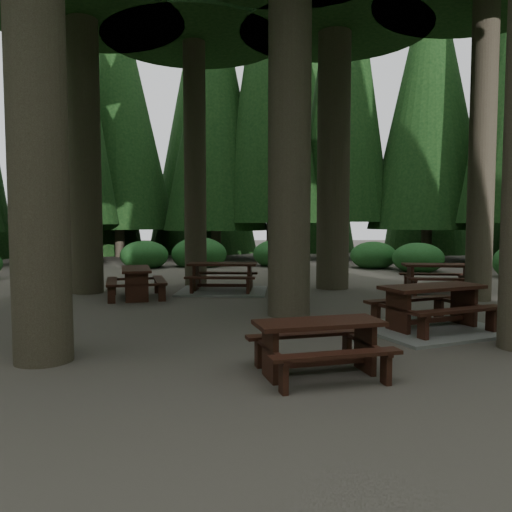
{
  "coord_description": "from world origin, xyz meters",
  "views": [
    {
      "loc": [
        -0.13,
        -9.67,
        1.88
      ],
      "look_at": [
        0.18,
        1.48,
        1.1
      ],
      "focal_mm": 35.0,
      "sensor_mm": 36.0,
      "label": 1
    }
  ],
  "objects_px": {
    "picnic_table_d": "(439,274)",
    "picnic_table_e": "(319,339)",
    "picnic_table_b": "(136,278)",
    "picnic_table_a": "(432,315)",
    "picnic_table_c": "(223,282)"
  },
  "relations": [
    {
      "from": "picnic_table_c",
      "to": "picnic_table_d",
      "type": "xyz_separation_m",
      "value": [
        5.61,
        -0.47,
        0.25
      ]
    },
    {
      "from": "picnic_table_c",
      "to": "picnic_table_e",
      "type": "bearing_deg",
      "value": -74.02
    },
    {
      "from": "picnic_table_b",
      "to": "picnic_table_d",
      "type": "relative_size",
      "value": 1.0
    },
    {
      "from": "picnic_table_e",
      "to": "picnic_table_d",
      "type": "bearing_deg",
      "value": 44.89
    },
    {
      "from": "picnic_table_b",
      "to": "picnic_table_e",
      "type": "bearing_deg",
      "value": -163.98
    },
    {
      "from": "picnic_table_c",
      "to": "picnic_table_e",
      "type": "height_order",
      "value": "picnic_table_c"
    },
    {
      "from": "picnic_table_a",
      "to": "picnic_table_c",
      "type": "distance_m",
      "value": 6.09
    },
    {
      "from": "picnic_table_a",
      "to": "picnic_table_b",
      "type": "xyz_separation_m",
      "value": [
        -5.86,
        3.8,
        0.23
      ]
    },
    {
      "from": "picnic_table_b",
      "to": "picnic_table_a",
      "type": "bearing_deg",
      "value": -136.48
    },
    {
      "from": "picnic_table_d",
      "to": "picnic_table_e",
      "type": "bearing_deg",
      "value": -113.54
    },
    {
      "from": "picnic_table_c",
      "to": "picnic_table_b",
      "type": "bearing_deg",
      "value": -150.15
    },
    {
      "from": "picnic_table_a",
      "to": "picnic_table_b",
      "type": "height_order",
      "value": "picnic_table_a"
    },
    {
      "from": "picnic_table_a",
      "to": "picnic_table_d",
      "type": "distance_m",
      "value": 4.69
    },
    {
      "from": "picnic_table_d",
      "to": "picnic_table_e",
      "type": "relative_size",
      "value": 1.1
    },
    {
      "from": "picnic_table_d",
      "to": "picnic_table_e",
      "type": "distance_m",
      "value": 7.92
    }
  ]
}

